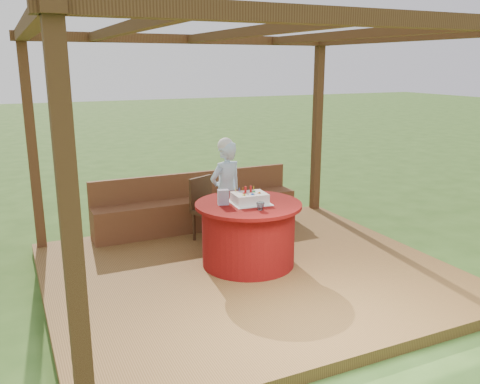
# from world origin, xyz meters

# --- Properties ---
(ground) EXTENTS (60.00, 60.00, 0.00)m
(ground) POSITION_xyz_m (0.00, 0.00, 0.00)
(ground) COLOR #30531B
(ground) RESTS_ON ground
(deck) EXTENTS (4.50, 4.00, 0.12)m
(deck) POSITION_xyz_m (0.00, 0.00, 0.06)
(deck) COLOR brown
(deck) RESTS_ON ground
(pergola) EXTENTS (4.50, 4.00, 2.72)m
(pergola) POSITION_xyz_m (0.00, 0.00, 2.41)
(pergola) COLOR brown
(pergola) RESTS_ON deck
(bench) EXTENTS (3.00, 0.42, 0.80)m
(bench) POSITION_xyz_m (0.00, 1.72, 0.38)
(bench) COLOR brown
(bench) RESTS_ON deck
(table) EXTENTS (1.25, 1.25, 0.76)m
(table) POSITION_xyz_m (0.07, 0.17, 0.50)
(table) COLOR maroon
(table) RESTS_ON deck
(chair) EXTENTS (0.54, 0.54, 0.86)m
(chair) POSITION_xyz_m (-0.04, 1.22, 0.59)
(chair) COLOR #3D2513
(chair) RESTS_ON deck
(elderly_woman) EXTENTS (0.57, 0.45, 1.41)m
(elderly_woman) POSITION_xyz_m (0.16, 1.04, 0.83)
(elderly_woman) COLOR #A2D3F1
(elderly_woman) RESTS_ON deck
(birthday_cake) EXTENTS (0.47, 0.47, 0.19)m
(birthday_cake) POSITION_xyz_m (0.09, 0.18, 0.94)
(birthday_cake) COLOR white
(birthday_cake) RESTS_ON table
(gift_bag) EXTENTS (0.14, 0.11, 0.18)m
(gift_bag) POSITION_xyz_m (-0.22, 0.23, 0.97)
(gift_bag) COLOR #C17DA4
(gift_bag) RESTS_ON table
(drinking_glass) EXTENTS (0.12, 0.12, 0.09)m
(drinking_glass) POSITION_xyz_m (0.07, -0.14, 0.92)
(drinking_glass) COLOR silver
(drinking_glass) RESTS_ON table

